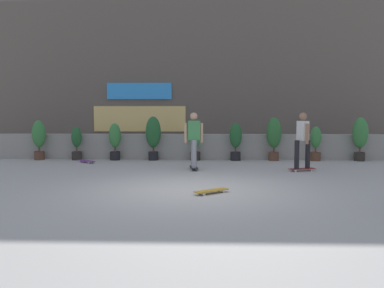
{
  "coord_description": "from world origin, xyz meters",
  "views": [
    {
      "loc": [
        0.33,
        -9.17,
        1.75
      ],
      "look_at": [
        0.0,
        1.5,
        0.9
      ],
      "focal_mm": 39.17,
      "sensor_mm": 36.0,
      "label": 1
    }
  ],
  "objects_px": {
    "potted_plant_5": "(236,139)",
    "potted_plant_7": "(316,143)",
    "potted_plant_3": "(153,135)",
    "potted_plant_0": "(39,137)",
    "skateboard_aside": "(211,191)",
    "potted_plant_6": "(274,135)",
    "skateboard_near_camera": "(86,161)",
    "potted_plant_4": "(195,140)",
    "potted_plant_1": "(77,143)",
    "potted_plant_2": "(115,140)",
    "potted_plant_8": "(360,135)",
    "skater_far_left": "(303,139)",
    "skater_far_right": "(194,138)"
  },
  "relations": [
    {
      "from": "potted_plant_0",
      "to": "potted_plant_4",
      "type": "relative_size",
      "value": 1.08
    },
    {
      "from": "potted_plant_1",
      "to": "potted_plant_3",
      "type": "height_order",
      "value": "potted_plant_3"
    },
    {
      "from": "skater_far_left",
      "to": "potted_plant_4",
      "type": "bearing_deg",
      "value": 141.0
    },
    {
      "from": "potted_plant_0",
      "to": "potted_plant_7",
      "type": "relative_size",
      "value": 1.17
    },
    {
      "from": "skater_far_right",
      "to": "potted_plant_8",
      "type": "bearing_deg",
      "value": 22.14
    },
    {
      "from": "potted_plant_2",
      "to": "skater_far_left",
      "type": "xyz_separation_m",
      "value": [
        6.02,
        -2.56,
        0.21
      ]
    },
    {
      "from": "potted_plant_1",
      "to": "potted_plant_2",
      "type": "xyz_separation_m",
      "value": [
        1.37,
        -0.0,
        0.11
      ]
    },
    {
      "from": "potted_plant_1",
      "to": "potted_plant_6",
      "type": "distance_m",
      "value": 6.99
    },
    {
      "from": "potted_plant_8",
      "to": "skater_far_left",
      "type": "bearing_deg",
      "value": -135.27
    },
    {
      "from": "potted_plant_3",
      "to": "potted_plant_6",
      "type": "height_order",
      "value": "potted_plant_3"
    },
    {
      "from": "potted_plant_1",
      "to": "potted_plant_5",
      "type": "distance_m",
      "value": 5.65
    },
    {
      "from": "skateboard_aside",
      "to": "skater_far_right",
      "type": "bearing_deg",
      "value": 97.43
    },
    {
      "from": "potted_plant_0",
      "to": "potted_plant_7",
      "type": "xyz_separation_m",
      "value": [
        9.81,
        0.0,
        -0.17
      ]
    },
    {
      "from": "potted_plant_0",
      "to": "potted_plant_5",
      "type": "relative_size",
      "value": 1.06
    },
    {
      "from": "potted_plant_4",
      "to": "potted_plant_7",
      "type": "bearing_deg",
      "value": 0.0
    },
    {
      "from": "potted_plant_8",
      "to": "skater_far_left",
      "type": "relative_size",
      "value": 0.9
    },
    {
      "from": "potted_plant_3",
      "to": "potted_plant_6",
      "type": "xyz_separation_m",
      "value": [
        4.24,
        0.0,
        -0.02
      ]
    },
    {
      "from": "potted_plant_7",
      "to": "skateboard_aside",
      "type": "distance_m",
      "value": 7.06
    },
    {
      "from": "potted_plant_7",
      "to": "potted_plant_8",
      "type": "xyz_separation_m",
      "value": [
        1.53,
        -0.0,
        0.25
      ]
    },
    {
      "from": "skateboard_aside",
      "to": "potted_plant_8",
      "type": "bearing_deg",
      "value": 48.51
    },
    {
      "from": "potted_plant_3",
      "to": "skateboard_aside",
      "type": "xyz_separation_m",
      "value": [
        1.96,
        -5.96,
        -0.84
      ]
    },
    {
      "from": "potted_plant_1",
      "to": "skateboard_near_camera",
      "type": "height_order",
      "value": "potted_plant_1"
    },
    {
      "from": "potted_plant_4",
      "to": "skateboard_aside",
      "type": "relative_size",
      "value": 1.73
    },
    {
      "from": "potted_plant_0",
      "to": "potted_plant_3",
      "type": "xyz_separation_m",
      "value": [
        4.1,
        0.0,
        0.1
      ]
    },
    {
      "from": "potted_plant_4",
      "to": "skateboard_near_camera",
      "type": "distance_m",
      "value": 3.8
    },
    {
      "from": "potted_plant_3",
      "to": "potted_plant_4",
      "type": "height_order",
      "value": "potted_plant_3"
    },
    {
      "from": "potted_plant_5",
      "to": "potted_plant_7",
      "type": "distance_m",
      "value": 2.8
    },
    {
      "from": "potted_plant_8",
      "to": "potted_plant_6",
      "type": "bearing_deg",
      "value": 180.0
    },
    {
      "from": "potted_plant_1",
      "to": "skater_far_left",
      "type": "distance_m",
      "value": 7.83
    },
    {
      "from": "potted_plant_5",
      "to": "skater_far_right",
      "type": "bearing_deg",
      "value": -121.19
    },
    {
      "from": "potted_plant_1",
      "to": "potted_plant_2",
      "type": "relative_size",
      "value": 0.9
    },
    {
      "from": "skater_far_right",
      "to": "skateboard_near_camera",
      "type": "distance_m",
      "value": 4.07
    },
    {
      "from": "skater_far_right",
      "to": "potted_plant_2",
      "type": "bearing_deg",
      "value": 140.74
    },
    {
      "from": "potted_plant_6",
      "to": "skateboard_aside",
      "type": "relative_size",
      "value": 2.0
    },
    {
      "from": "potted_plant_3",
      "to": "potted_plant_0",
      "type": "bearing_deg",
      "value": -180.0
    },
    {
      "from": "skater_far_left",
      "to": "potted_plant_3",
      "type": "bearing_deg",
      "value": 151.13
    },
    {
      "from": "potted_plant_2",
      "to": "skateboard_aside",
      "type": "relative_size",
      "value": 1.73
    },
    {
      "from": "potted_plant_5",
      "to": "potted_plant_6",
      "type": "xyz_separation_m",
      "value": [
        1.34,
        -0.0,
        0.14
      ]
    },
    {
      "from": "potted_plant_3",
      "to": "potted_plant_4",
      "type": "relative_size",
      "value": 1.18
    },
    {
      "from": "potted_plant_6",
      "to": "potted_plant_7",
      "type": "xyz_separation_m",
      "value": [
        1.46,
        0.0,
        -0.24
      ]
    },
    {
      "from": "potted_plant_5",
      "to": "skateboard_near_camera",
      "type": "bearing_deg",
      "value": -171.02
    },
    {
      "from": "potted_plant_6",
      "to": "potted_plant_7",
      "type": "bearing_deg",
      "value": 0.0
    },
    {
      "from": "potted_plant_6",
      "to": "skater_far_left",
      "type": "relative_size",
      "value": 0.9
    },
    {
      "from": "potted_plant_7",
      "to": "skateboard_aside",
      "type": "bearing_deg",
      "value": -122.11
    },
    {
      "from": "potted_plant_6",
      "to": "skateboard_near_camera",
      "type": "height_order",
      "value": "potted_plant_6"
    },
    {
      "from": "potted_plant_5",
      "to": "potted_plant_7",
      "type": "height_order",
      "value": "potted_plant_5"
    },
    {
      "from": "potted_plant_2",
      "to": "potted_plant_6",
      "type": "bearing_deg",
      "value": 0.0
    },
    {
      "from": "potted_plant_0",
      "to": "potted_plant_8",
      "type": "xyz_separation_m",
      "value": [
        11.34,
        0.0,
        0.08
      ]
    },
    {
      "from": "skateboard_near_camera",
      "to": "potted_plant_6",
      "type": "bearing_deg",
      "value": 7.13
    },
    {
      "from": "potted_plant_1",
      "to": "potted_plant_4",
      "type": "bearing_deg",
      "value": -0.0
    }
  ]
}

